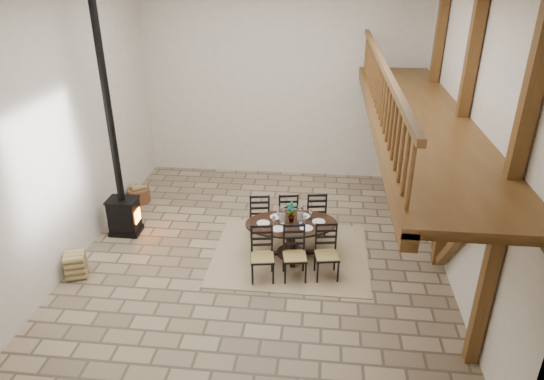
# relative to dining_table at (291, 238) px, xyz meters

# --- Properties ---
(ground) EXTENTS (8.00, 8.00, 0.00)m
(ground) POSITION_rel_dining_table_xyz_m (-0.58, 0.03, -0.39)
(ground) COLOR #9C8768
(ground) RESTS_ON ground
(room_shell) EXTENTS (7.02, 8.02, 5.01)m
(room_shell) POSITION_rel_dining_table_xyz_m (0.61, 0.03, 2.63)
(room_shell) COLOR white
(room_shell) RESTS_ON ground
(rug) EXTENTS (3.00, 2.50, 0.02)m
(rug) POSITION_rel_dining_table_xyz_m (0.00, -0.00, -0.38)
(rug) COLOR tan
(rug) RESTS_ON ground
(dining_table) EXTENTS (1.91, 2.18, 1.13)m
(dining_table) POSITION_rel_dining_table_xyz_m (0.00, 0.00, 0.00)
(dining_table) COLOR black
(dining_table) RESTS_ON ground
(wood_stove) EXTENTS (0.62, 0.47, 5.00)m
(wood_stove) POSITION_rel_dining_table_xyz_m (-3.53, 0.47, 0.75)
(wood_stove) COLOR black
(wood_stove) RESTS_ON ground
(log_basket) EXTENTS (0.52, 0.52, 0.43)m
(log_basket) POSITION_rel_dining_table_xyz_m (-3.77, 1.91, -0.20)
(log_basket) COLOR brown
(log_basket) RESTS_ON ground
(log_stack) EXTENTS (0.46, 0.46, 0.49)m
(log_stack) POSITION_rel_dining_table_xyz_m (-3.83, -1.15, -0.14)
(log_stack) COLOR tan
(log_stack) RESTS_ON ground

